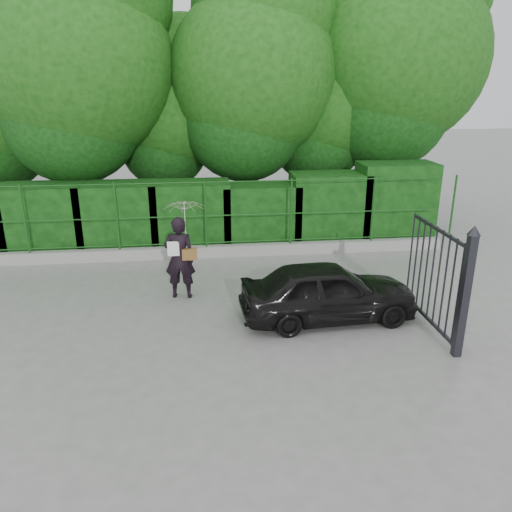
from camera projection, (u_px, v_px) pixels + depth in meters
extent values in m
plane|color=gray|center=(191.00, 337.00, 9.34)|extent=(80.00, 80.00, 0.00)
cube|color=#9E9E99|center=(192.00, 252.00, 13.51)|extent=(14.00, 0.25, 0.30)
cylinder|color=#184E17|center=(25.00, 219.00, 12.70)|extent=(0.06, 0.06, 1.80)
cylinder|color=#184E17|center=(117.00, 217.00, 12.95)|extent=(0.06, 0.06, 1.80)
cylinder|color=#184E17|center=(206.00, 214.00, 13.20)|extent=(0.06, 0.06, 1.80)
cylinder|color=#184E17|center=(291.00, 212.00, 13.46)|extent=(0.06, 0.06, 1.80)
cylinder|color=#184E17|center=(373.00, 209.00, 13.71)|extent=(0.06, 0.06, 1.80)
cylinder|color=#184E17|center=(453.00, 207.00, 13.96)|extent=(0.06, 0.06, 1.80)
cylinder|color=#184E17|center=(192.00, 243.00, 13.43)|extent=(13.60, 0.03, 0.03)
cylinder|color=#184E17|center=(190.00, 216.00, 13.18)|extent=(13.60, 0.03, 0.03)
cylinder|color=#184E17|center=(189.00, 183.00, 12.88)|extent=(13.60, 0.03, 0.03)
cube|color=black|center=(45.00, 218.00, 13.74)|extent=(2.20, 1.20, 1.90)
cube|color=black|center=(119.00, 216.00, 13.96)|extent=(2.20, 1.20, 1.89)
cube|color=black|center=(191.00, 215.00, 14.18)|extent=(2.20, 1.20, 1.88)
cube|color=black|center=(261.00, 214.00, 14.42)|extent=(2.20, 1.20, 1.76)
cube|color=black|center=(328.00, 208.00, 14.60)|extent=(2.20, 1.20, 2.03)
cube|color=black|center=(395.00, 202.00, 14.77)|extent=(2.20, 1.20, 2.30)
cylinder|color=black|center=(14.00, 171.00, 15.62)|extent=(0.36, 0.36, 3.75)
sphere|color=#14470F|center=(2.00, 95.00, 14.87)|extent=(4.50, 4.50, 4.50)
cylinder|color=black|center=(89.00, 161.00, 15.02)|extent=(0.36, 0.36, 4.50)
sphere|color=#14470F|center=(79.00, 65.00, 14.12)|extent=(5.40, 5.40, 5.40)
cylinder|color=black|center=(176.00, 173.00, 16.71)|extent=(0.36, 0.36, 3.25)
sphere|color=#14470F|center=(173.00, 112.00, 16.07)|extent=(3.90, 3.90, 3.90)
cylinder|color=black|center=(253.00, 161.00, 15.88)|extent=(0.36, 0.36, 4.25)
sphere|color=#14470F|center=(253.00, 76.00, 15.04)|extent=(5.10, 5.10, 5.10)
cylinder|color=black|center=(324.00, 168.00, 16.94)|extent=(0.36, 0.36, 3.50)
sphere|color=#14470F|center=(327.00, 103.00, 16.24)|extent=(4.20, 4.20, 4.20)
cylinder|color=black|center=(386.00, 150.00, 16.57)|extent=(0.36, 0.36, 4.75)
sphere|color=#14470F|center=(394.00, 57.00, 15.63)|extent=(5.70, 5.70, 5.70)
cube|color=#25252B|center=(464.00, 298.00, 8.36)|extent=(0.14, 0.14, 2.20)
cone|color=#25252B|center=(474.00, 230.00, 7.96)|extent=(0.22, 0.22, 0.16)
cube|color=#25252B|center=(428.00, 318.00, 9.75)|extent=(0.05, 2.00, 0.06)
cube|color=#25252B|center=(439.00, 230.00, 9.15)|extent=(0.05, 2.00, 0.06)
cylinder|color=#25252B|center=(458.00, 296.00, 8.56)|extent=(0.04, 0.04, 1.90)
cylinder|color=#25252B|center=(451.00, 290.00, 8.79)|extent=(0.04, 0.04, 1.90)
cylinder|color=#25252B|center=(444.00, 285.00, 9.03)|extent=(0.04, 0.04, 1.90)
cylinder|color=#25252B|center=(438.00, 279.00, 9.26)|extent=(0.04, 0.04, 1.90)
cylinder|color=#25252B|center=(432.00, 274.00, 9.50)|extent=(0.04, 0.04, 1.90)
cylinder|color=#25252B|center=(426.00, 270.00, 9.73)|extent=(0.04, 0.04, 1.90)
cylinder|color=#25252B|center=(421.00, 265.00, 9.97)|extent=(0.04, 0.04, 1.90)
cylinder|color=#25252B|center=(416.00, 261.00, 10.20)|extent=(0.04, 0.04, 1.90)
cylinder|color=#25252B|center=(411.00, 257.00, 10.43)|extent=(0.04, 0.04, 1.90)
imported|color=black|center=(180.00, 258.00, 10.79)|extent=(0.72, 0.52, 1.83)
imported|color=silver|center=(185.00, 219.00, 10.58)|extent=(0.88, 0.90, 0.81)
cube|color=brown|center=(190.00, 254.00, 10.71)|extent=(0.32, 0.15, 0.24)
cube|color=white|center=(173.00, 249.00, 10.59)|extent=(0.25, 0.02, 0.32)
imported|color=black|center=(328.00, 291.00, 9.89)|extent=(3.56, 1.62, 1.19)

